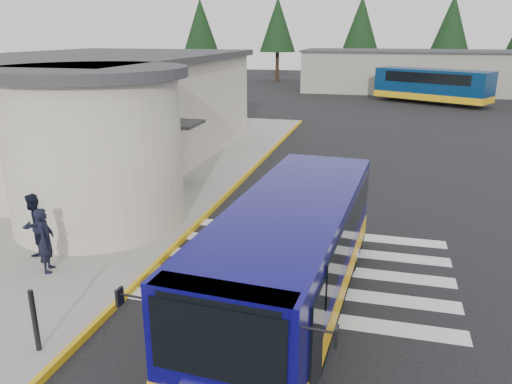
% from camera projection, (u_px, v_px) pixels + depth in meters
% --- Properties ---
extents(ground, '(140.00, 140.00, 0.00)m').
position_uv_depth(ground, '(319.00, 255.00, 13.83)').
color(ground, black).
rests_on(ground, ground).
extents(sidewalk, '(10.00, 34.00, 0.15)m').
position_uv_depth(sidewalk, '(105.00, 187.00, 19.64)').
color(sidewalk, gray).
rests_on(sidewalk, ground).
extents(curb_strip, '(0.12, 34.00, 0.16)m').
position_uv_depth(curb_strip, '(224.00, 197.00, 18.46)').
color(curb_strip, gold).
rests_on(curb_strip, ground).
extents(station_building, '(12.70, 18.70, 4.80)m').
position_uv_depth(station_building, '(97.00, 111.00, 22.00)').
color(station_building, '#BAAD9D').
rests_on(station_building, ground).
extents(crosswalk, '(8.00, 5.35, 0.01)m').
position_uv_depth(crosswalk, '(296.00, 265.00, 13.21)').
color(crosswalk, silver).
rests_on(crosswalk, ground).
extents(depot_building, '(26.40, 8.40, 4.20)m').
position_uv_depth(depot_building, '(434.00, 72.00, 50.47)').
color(depot_building, gray).
rests_on(depot_building, ground).
extents(tree_line, '(58.40, 4.40, 10.00)m').
position_uv_depth(tree_line, '(436.00, 24.00, 56.36)').
color(tree_line, black).
rests_on(tree_line, ground).
extents(transit_bus, '(3.34, 9.11, 2.53)m').
position_uv_depth(transit_bus, '(291.00, 260.00, 10.78)').
color(transit_bus, '#0B075A').
rests_on(transit_bus, ground).
extents(pedestrian_a, '(0.62, 0.72, 1.67)m').
position_uv_depth(pedestrian_a, '(46.00, 240.00, 12.37)').
color(pedestrian_a, black).
rests_on(pedestrian_a, sidewalk).
extents(pedestrian_b, '(0.70, 0.87, 1.71)m').
position_uv_depth(pedestrian_b, '(34.00, 224.00, 13.31)').
color(pedestrian_b, black).
rests_on(pedestrian_b, sidewalk).
extents(bollard, '(0.10, 0.10, 1.26)m').
position_uv_depth(bollard, '(35.00, 321.00, 9.28)').
color(bollard, black).
rests_on(bollard, sidewalk).
extents(far_bus_a, '(9.79, 7.07, 2.50)m').
position_uv_depth(far_bus_a, '(432.00, 85.00, 42.73)').
color(far_bus_a, '#06254C').
rests_on(far_bus_a, ground).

